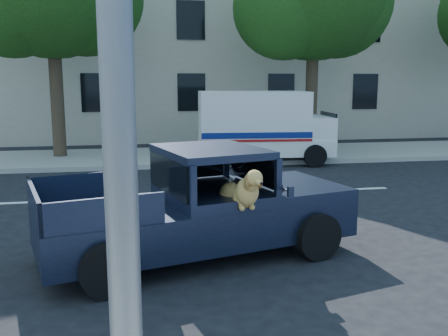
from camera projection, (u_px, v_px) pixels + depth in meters
The scene contains 6 objects.
ground at pixel (224, 240), 8.57m from camera, with size 120.00×120.00×0.00m, color black.
far_sidewalk at pixel (178, 156), 17.47m from camera, with size 60.00×4.00×0.15m, color gray.
lane_stripes at pixel (280, 192), 12.21m from camera, with size 21.60×0.14×0.01m, color silver, non-canonical shape.
building_main at pixel (225, 43), 24.30m from camera, with size 26.00×6.00×9.00m, color beige.
pickup_truck at pixel (193, 221), 7.67m from camera, with size 5.05×3.04×1.70m.
mail_truck at pixel (262, 132), 16.42m from camera, with size 4.44×2.48×2.36m.
Camera 1 is at (-1.45, -8.09, 2.71)m, focal length 40.00 mm.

